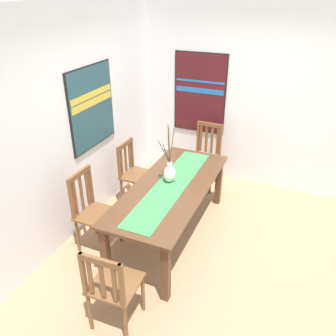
# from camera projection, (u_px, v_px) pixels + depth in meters

# --- Properties ---
(ground_plane) EXTENTS (6.40, 6.40, 0.03)m
(ground_plane) POSITION_uv_depth(u_px,v_px,m) (219.00, 251.00, 4.13)
(ground_plane) COLOR #A37F5B
(wall_back) EXTENTS (6.40, 0.12, 2.70)m
(wall_back) POSITION_uv_depth(u_px,v_px,m) (77.00, 123.00, 4.13)
(wall_back) COLOR silver
(wall_back) RESTS_ON ground_plane
(wall_side) EXTENTS (0.12, 6.40, 2.70)m
(wall_side) POSITION_uv_depth(u_px,v_px,m) (260.00, 99.00, 5.00)
(wall_side) COLOR silver
(wall_side) RESTS_ON ground_plane
(dining_table) EXTENTS (2.05, 0.84, 0.73)m
(dining_table) POSITION_uv_depth(u_px,v_px,m) (171.00, 193.00, 4.09)
(dining_table) COLOR #51331E
(dining_table) RESTS_ON ground_plane
(table_runner) EXTENTS (1.89, 0.36, 0.01)m
(table_runner) POSITION_uv_depth(u_px,v_px,m) (171.00, 186.00, 4.04)
(table_runner) COLOR #388447
(table_runner) RESTS_ON dining_table
(centerpiece_vase) EXTENTS (0.28, 0.17, 0.71)m
(centerpiece_vase) POSITION_uv_depth(u_px,v_px,m) (169.00, 171.00, 4.06)
(centerpiece_vase) COLOR silver
(centerpiece_vase) RESTS_ON dining_table
(chair_0) EXTENTS (0.44, 0.44, 0.99)m
(chair_0) POSITION_uv_depth(u_px,v_px,m) (206.00, 155.00, 5.28)
(chair_0) COLOR brown
(chair_0) RESTS_ON ground_plane
(chair_1) EXTENTS (0.44, 0.44, 0.92)m
(chair_1) POSITION_uv_depth(u_px,v_px,m) (112.00, 286.00, 3.01)
(chair_1) COLOR brown
(chair_1) RESTS_ON ground_plane
(chair_2) EXTENTS (0.43, 0.43, 0.98)m
(chair_2) POSITION_uv_depth(u_px,v_px,m) (93.00, 211.00, 3.99)
(chair_2) COLOR brown
(chair_2) RESTS_ON ground_plane
(chair_3) EXTENTS (0.42, 0.42, 0.93)m
(chair_3) POSITION_uv_depth(u_px,v_px,m) (135.00, 173.00, 4.82)
(chair_3) COLOR brown
(chair_3) RESTS_ON ground_plane
(painting_on_back_wall) EXTENTS (0.89, 0.05, 1.01)m
(painting_on_back_wall) POSITION_uv_depth(u_px,v_px,m) (92.00, 107.00, 4.23)
(painting_on_back_wall) COLOR black
(painting_on_side_wall) EXTENTS (0.05, 0.82, 1.22)m
(painting_on_side_wall) POSITION_uv_depth(u_px,v_px,m) (200.00, 93.00, 5.26)
(painting_on_side_wall) COLOR black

